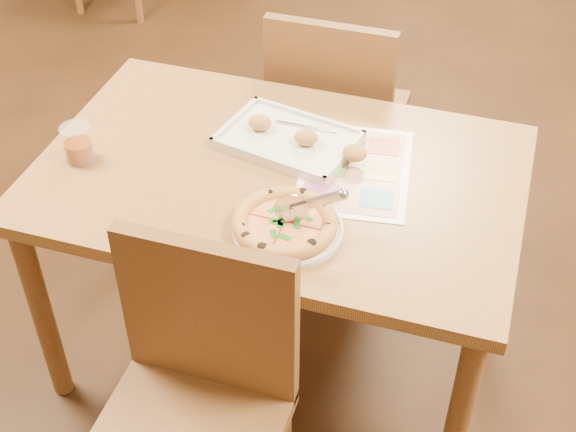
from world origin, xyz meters
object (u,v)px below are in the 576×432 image
(dining_table, at_px, (279,195))
(pizza, at_px, (285,223))
(pizza_cutter, at_px, (308,204))
(glass_tumbler, at_px, (78,146))
(plate, at_px, (288,229))
(appetizer_tray, at_px, (292,140))
(menu, at_px, (355,170))
(chair_near, at_px, (197,379))
(chair_far, at_px, (335,103))

(dining_table, xyz_separation_m, pizza, (0.09, -0.23, 0.11))
(pizza_cutter, relative_size, glass_tumbler, 1.54)
(plate, xyz_separation_m, appetizer_tray, (-0.10, 0.35, 0.01))
(menu, bearing_deg, pizza, -109.72)
(dining_table, xyz_separation_m, chair_near, (0.00, -0.60, -0.07))
(chair_far, distance_m, plate, 0.85)
(chair_far, distance_m, pizza, 0.85)
(pizza_cutter, bearing_deg, chair_near, -127.45)
(chair_far, xyz_separation_m, appetizer_tray, (-0.00, -0.48, 0.17))
(pizza, relative_size, glass_tumbler, 2.48)
(chair_near, bearing_deg, chair_far, 90.00)
(pizza, xyz_separation_m, pizza_cutter, (0.05, 0.02, 0.06))
(plate, distance_m, appetizer_tray, 0.36)
(plate, distance_m, menu, 0.30)
(dining_table, bearing_deg, plate, -66.40)
(chair_near, distance_m, plate, 0.42)
(chair_near, height_order, pizza, chair_near)
(dining_table, distance_m, chair_far, 0.61)
(chair_near, bearing_deg, appetizer_tray, 90.09)
(pizza, height_order, pizza_cutter, pizza_cutter)
(dining_table, distance_m, plate, 0.26)
(pizza, distance_m, glass_tumbler, 0.63)
(appetizer_tray, bearing_deg, pizza_cutter, -66.48)
(chair_far, xyz_separation_m, glass_tumbler, (-0.53, -0.72, 0.20))
(plate, relative_size, menu, 0.67)
(plate, relative_size, appetizer_tray, 0.62)
(chair_near, relative_size, plate, 1.72)
(appetizer_tray, distance_m, menu, 0.21)
(glass_tumbler, bearing_deg, appetizer_tray, 24.16)
(appetizer_tray, xyz_separation_m, menu, (0.20, -0.06, -0.01))
(menu, bearing_deg, chair_near, -106.37)
(plate, bearing_deg, menu, 71.35)
(appetizer_tray, height_order, glass_tumbler, glass_tumbler)
(glass_tumbler, xyz_separation_m, menu, (0.73, 0.18, -0.04))
(chair_near, bearing_deg, plate, 75.41)
(pizza, height_order, menu, pizza)
(chair_far, height_order, pizza_cutter, chair_far)
(chair_far, height_order, pizza, chair_far)
(chair_far, bearing_deg, chair_near, 90.00)
(pizza, bearing_deg, menu, 70.28)
(menu, bearing_deg, dining_table, -161.84)
(glass_tumbler, distance_m, menu, 0.75)
(chair_far, relative_size, pizza_cutter, 2.89)
(chair_near, relative_size, pizza_cutter, 2.89)
(chair_near, distance_m, chair_far, 1.20)
(plate, bearing_deg, glass_tumbler, 170.09)
(chair_far, distance_m, appetizer_tray, 0.51)
(dining_table, height_order, menu, menu)
(chair_near, relative_size, chair_far, 1.00)
(plate, xyz_separation_m, pizza_cutter, (0.05, 0.01, 0.08))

